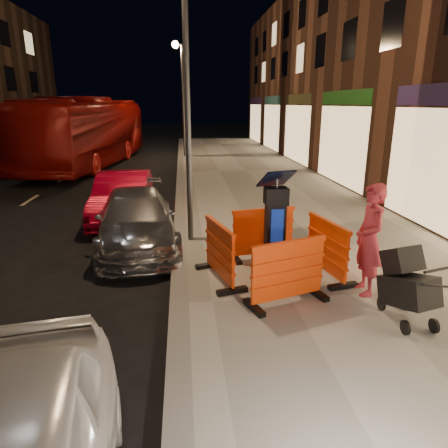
{
  "coord_description": "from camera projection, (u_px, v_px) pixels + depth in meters",
  "views": [
    {
      "loc": [
        0.12,
        -5.58,
        3.11
      ],
      "look_at": [
        0.8,
        1.0,
        1.1
      ],
      "focal_mm": 32.0,
      "sensor_mm": 36.0,
      "label": 1
    }
  ],
  "objects": [
    {
      "name": "sidewalk",
      "position": [
        365.0,
        298.0,
        6.48
      ],
      "size": [
        6.0,
        60.0,
        0.15
      ],
      "primitive_type": "cube",
      "color": "gray",
      "rests_on": "ground"
    },
    {
      "name": "car_silver",
      "position": [
        138.0,
        245.0,
        9.11
      ],
      "size": [
        2.2,
        4.35,
        1.21
      ],
      "primitive_type": "imported",
      "rotation": [
        0.0,
        0.0,
        0.12
      ],
      "color": "#A7A7AB",
      "rests_on": "ground"
    },
    {
      "name": "kerb",
      "position": [
        179.0,
        307.0,
        6.18
      ],
      "size": [
        0.3,
        60.0,
        0.15
      ],
      "primitive_type": "cube",
      "color": "slate",
      "rests_on": "ground"
    },
    {
      "name": "ground_plane",
      "position": [
        180.0,
        312.0,
        6.2
      ],
      "size": [
        120.0,
        120.0,
        0.0
      ],
      "primitive_type": "plane",
      "color": "black",
      "rests_on": "ground"
    },
    {
      "name": "barrier_back",
      "position": [
        263.0,
        233.0,
        7.84
      ],
      "size": [
        1.37,
        0.76,
        1.01
      ],
      "primitive_type": "cube",
      "rotation": [
        0.0,
        0.0,
        0.18
      ],
      "color": "#FA400A",
      "rests_on": "sidewalk"
    },
    {
      "name": "car_red",
      "position": [
        125.0,
        219.0,
        11.13
      ],
      "size": [
        1.42,
        3.94,
        1.29
      ],
      "primitive_type": "imported",
      "rotation": [
        0.0,
        0.0,
        0.01
      ],
      "color": "#A60520",
      "rests_on": "ground"
    },
    {
      "name": "bus_doubledecker",
      "position": [
        91.0,
        166.0,
        20.73
      ],
      "size": [
        4.31,
        12.44,
        3.39
      ],
      "primitive_type": "imported",
      "rotation": [
        0.0,
        0.0,
        -0.12
      ],
      "color": "maroon",
      "rests_on": "ground"
    },
    {
      "name": "parking_kiosk",
      "position": [
        275.0,
        228.0,
        6.82
      ],
      "size": [
        0.69,
        0.69,
        1.81
      ],
      "primitive_type": "cube",
      "rotation": [
        0.0,
        0.0,
        0.23
      ],
      "color": "black",
      "rests_on": "sidewalk"
    },
    {
      "name": "street_lamp_far",
      "position": [
        183.0,
        102.0,
        22.44
      ],
      "size": [
        0.12,
        0.12,
        6.0
      ],
      "primitive_type": "cylinder",
      "color": "#3F3F44",
      "rests_on": "sidewalk"
    },
    {
      "name": "man",
      "position": [
        369.0,
        240.0,
        6.26
      ],
      "size": [
        0.47,
        0.68,
        1.8
      ],
      "primitive_type": "imported",
      "rotation": [
        0.0,
        0.0,
        -1.64
      ],
      "color": "#A82A35",
      "rests_on": "sidewalk"
    },
    {
      "name": "stroller",
      "position": [
        409.0,
        287.0,
        5.54
      ],
      "size": [
        0.74,
        0.93,
        1.02
      ],
      "primitive_type": "cube",
      "rotation": [
        0.0,
        0.0,
        0.28
      ],
      "color": "black",
      "rests_on": "sidewalk"
    },
    {
      "name": "barrier_kerbside",
      "position": [
        220.0,
        252.0,
        6.85
      ],
      "size": [
        0.86,
        1.39,
        1.01
      ],
      "primitive_type": "cube",
      "rotation": [
        0.0,
        0.0,
        1.84
      ],
      "color": "#FA400A",
      "rests_on": "sidewalk"
    },
    {
      "name": "barrier_bldgside",
      "position": [
        327.0,
        248.0,
        7.03
      ],
      "size": [
        0.78,
        1.37,
        1.01
      ],
      "primitive_type": "cube",
      "rotation": [
        0.0,
        0.0,
        1.77
      ],
      "color": "#FA400A",
      "rests_on": "sidewalk"
    },
    {
      "name": "street_lamp_mid",
      "position": [
        187.0,
        101.0,
        8.17
      ],
      "size": [
        0.12,
        0.12,
        6.0
      ],
      "primitive_type": "cylinder",
      "color": "#3F3F44",
      "rests_on": "sidewalk"
    },
    {
      "name": "barrier_front",
      "position": [
        288.0,
        272.0,
        6.03
      ],
      "size": [
        1.4,
        0.91,
        1.01
      ],
      "primitive_type": "cube",
      "rotation": [
        0.0,
        0.0,
        0.32
      ],
      "color": "#FA400A",
      "rests_on": "sidewalk"
    }
  ]
}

